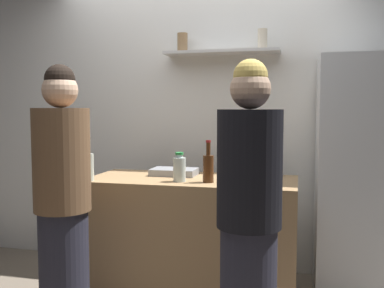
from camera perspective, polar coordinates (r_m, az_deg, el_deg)
name	(u,v)px	position (r m, az deg, el deg)	size (l,w,h in m)	color
back_wall_assembly	(199,119)	(3.87, 0.91, 3.28)	(4.80, 0.32, 2.60)	white
refrigerator	(361,178)	(3.44, 21.21, -4.21)	(0.64, 0.67, 1.77)	silver
counter	(192,238)	(3.27, 0.00, -12.22)	(1.50, 0.66, 0.89)	#9E7A51
baking_pan	(174,172)	(3.33, -2.30, -3.64)	(0.34, 0.24, 0.05)	gray
utensil_holder	(277,168)	(3.33, 10.98, -3.08)	(0.10, 0.10, 0.22)	#B2B2B7
wine_bottle_amber_glass	(208,167)	(2.99, 2.14, -3.03)	(0.07, 0.07, 0.29)	#472814
wine_bottle_pale_glass	(89,165)	(3.13, -13.34, -2.73)	(0.07, 0.07, 0.30)	#B2BFB2
water_bottle_plastic	(179,169)	(3.02, -1.65, -3.23)	(0.09, 0.09, 0.20)	silver
person_brown_jacket	(63,204)	(2.77, -16.52, -7.53)	(0.34, 0.34, 1.66)	#262633
person_blonde	(249,220)	(2.34, 7.44, -9.77)	(0.34, 0.34, 1.65)	#262633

